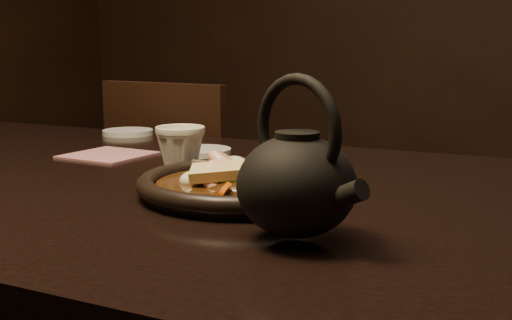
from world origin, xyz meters
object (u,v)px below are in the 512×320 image
at_px(tea_cup, 181,148).
at_px(teapot, 297,180).
at_px(chair, 192,221).
at_px(plate, 242,185).
at_px(table, 102,215).

bearing_deg(tea_cup, teapot, -39.40).
relative_size(chair, plate, 2.91).
bearing_deg(chair, tea_cup, 126.46).
xyz_separation_m(plate, teapot, (0.15, -0.16, 0.05)).
xyz_separation_m(table, teapot, (0.45, -0.21, 0.14)).
bearing_deg(plate, teapot, -46.42).
distance_m(table, teapot, 0.52).
distance_m(table, chair, 0.72).
distance_m(tea_cup, teapot, 0.42).
distance_m(table, tea_cup, 0.18).
distance_m(plate, teapot, 0.23).
height_order(table, tea_cup, tea_cup).
bearing_deg(chair, plate, 132.50).
height_order(plate, tea_cup, tea_cup).
xyz_separation_m(table, tea_cup, (0.13, 0.05, 0.12)).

